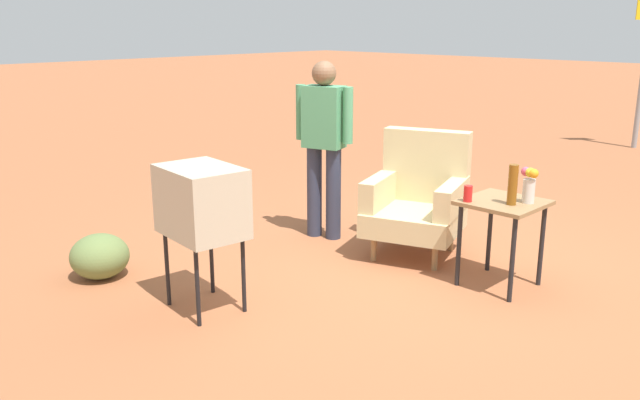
# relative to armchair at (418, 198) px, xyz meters

# --- Properties ---
(ground_plane) EXTENTS (60.00, 60.00, 0.00)m
(ground_plane) POSITION_rel_armchair_xyz_m (0.17, -0.28, -0.50)
(ground_plane) COLOR #A05B38
(armchair) EXTENTS (0.98, 0.99, 1.06)m
(armchair) POSITION_rel_armchair_xyz_m (0.00, 0.00, 0.00)
(armchair) COLOR #937047
(armchair) RESTS_ON ground
(side_table) EXTENTS (0.56, 0.56, 0.68)m
(side_table) POSITION_rel_armchair_xyz_m (0.91, -0.17, 0.08)
(side_table) COLOR black
(side_table) RESTS_ON ground
(tv_on_stand) EXTENTS (0.65, 0.51, 1.03)m
(tv_on_stand) POSITION_rel_armchair_xyz_m (-0.35, -2.01, 0.28)
(tv_on_stand) COLOR black
(tv_on_stand) RESTS_ON ground
(person_standing) EXTENTS (0.55, 0.32, 1.64)m
(person_standing) POSITION_rel_armchair_xyz_m (-0.89, -0.26, 0.44)
(person_standing) COLOR #2D3347
(person_standing) RESTS_ON ground
(soda_can_red) EXTENTS (0.07, 0.07, 0.12)m
(soda_can_red) POSITION_rel_armchair_xyz_m (0.73, -0.38, 0.24)
(soda_can_red) COLOR red
(soda_can_red) RESTS_ON side_table
(bottle_tall_amber) EXTENTS (0.07, 0.07, 0.30)m
(bottle_tall_amber) POSITION_rel_armchair_xyz_m (1.00, -0.23, 0.33)
(bottle_tall_amber) COLOR brown
(bottle_tall_amber) RESTS_ON side_table
(flower_vase) EXTENTS (0.15, 0.10, 0.27)m
(flower_vase) POSITION_rel_armchair_xyz_m (1.06, -0.10, 0.33)
(flower_vase) COLOR silver
(flower_vase) RESTS_ON side_table
(shrub_near) EXTENTS (0.27, 0.27, 0.21)m
(shrub_near) POSITION_rel_armchair_xyz_m (-2.72, -0.29, -0.40)
(shrub_near) COLOR #516B38
(shrub_near) RESTS_ON ground
(shrub_far) EXTENTS (0.46, 0.46, 0.36)m
(shrub_far) POSITION_rel_armchair_xyz_m (-1.43, -2.25, -0.32)
(shrub_far) COLOR olive
(shrub_far) RESTS_ON ground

